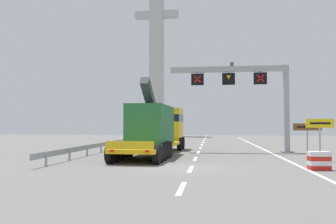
# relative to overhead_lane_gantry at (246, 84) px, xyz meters

# --- Properties ---
(ground) EXTENTS (112.00, 112.00, 0.00)m
(ground) POSITION_rel_overhead_lane_gantry_xyz_m (-4.40, -10.51, -5.53)
(ground) COLOR slate
(lane_markings) EXTENTS (0.20, 64.98, 0.01)m
(lane_markings) POSITION_rel_overhead_lane_gantry_xyz_m (-3.86, 14.68, -5.53)
(lane_markings) COLOR silver
(lane_markings) RESTS_ON ground
(edge_line_right) EXTENTS (0.20, 63.00, 0.01)m
(edge_line_right) POSITION_rel_overhead_lane_gantry_xyz_m (1.80, 1.49, -5.53)
(edge_line_right) COLOR silver
(edge_line_right) RESTS_ON ground
(overhead_lane_gantry) EXTENTS (9.76, 0.90, 7.30)m
(overhead_lane_gantry) POSITION_rel_overhead_lane_gantry_xyz_m (0.00, 0.00, 0.00)
(overhead_lane_gantry) COLOR #9EA0A5
(overhead_lane_gantry) RESTS_ON ground
(heavy_haul_truck_yellow) EXTENTS (3.42, 14.13, 5.30)m
(heavy_haul_truck_yellow) POSITION_rel_overhead_lane_gantry_xyz_m (-6.92, -2.17, -3.55)
(heavy_haul_truck_yellow) COLOR yellow
(heavy_haul_truck_yellow) RESTS_ON ground
(exit_sign_yellow) EXTENTS (1.63, 0.15, 2.56)m
(exit_sign_yellow) POSITION_rel_overhead_lane_gantry_xyz_m (3.63, -6.83, -3.57)
(exit_sign_yellow) COLOR #9EA0A5
(exit_sign_yellow) RESTS_ON ground
(tourist_info_sign_brown) EXTENTS (1.88, 0.15, 2.30)m
(tourist_info_sign_brown) POSITION_rel_overhead_lane_gantry_xyz_m (3.69, -3.87, -3.74)
(tourist_info_sign_brown) COLOR #9EA0A5
(tourist_info_sign_brown) RESTS_ON ground
(crash_barrier_striped) EXTENTS (1.05, 0.60, 0.90)m
(crash_barrier_striped) POSITION_rel_overhead_lane_gantry_xyz_m (2.36, -10.86, -5.08)
(crash_barrier_striped) COLOR red
(crash_barrier_striped) RESTS_ON ground
(guardrail_left) EXTENTS (0.13, 36.74, 0.76)m
(guardrail_left) POSITION_rel_overhead_lane_gantry_xyz_m (-11.64, 5.86, -4.97)
(guardrail_left) COLOR #999EA3
(guardrail_left) RESTS_ON ground
(bridge_pylon_distant) EXTENTS (9.00, 2.00, 40.28)m
(bridge_pylon_distant) POSITION_rel_overhead_lane_gantry_xyz_m (-13.95, 41.05, 15.00)
(bridge_pylon_distant) COLOR #B7B7B2
(bridge_pylon_distant) RESTS_ON ground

